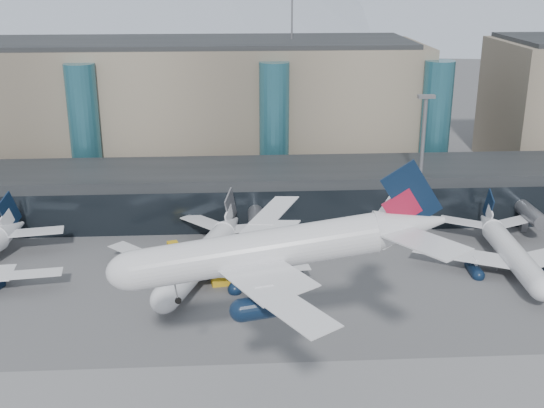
{
  "coord_description": "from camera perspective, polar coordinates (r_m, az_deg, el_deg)",
  "views": [
    {
      "loc": [
        -3.89,
        -68.42,
        47.07
      ],
      "look_at": [
        2.05,
        32.0,
        11.62
      ],
      "focal_mm": 45.0,
      "sensor_mm": 36.0,
      "label": 1
    }
  ],
  "objects": [
    {
      "name": "jet_parked_right",
      "position": [
        118.39,
        19.16,
        -3.06
      ],
      "size": [
        32.81,
        32.08,
        10.58
      ],
      "rotation": [
        0.0,
        0.0,
        1.52
      ],
      "color": "silver",
      "rests_on": "ground"
    },
    {
      "name": "terminal_main",
      "position": [
        162.92,
        -10.87,
        7.88
      ],
      "size": [
        130.0,
        30.0,
        31.0
      ],
      "color": "gray",
      "rests_on": "ground"
    },
    {
      "name": "lightmast_mid",
      "position": [
        125.57,
        12.42,
        3.88
      ],
      "size": [
        3.0,
        1.2,
        25.6
      ],
      "color": "slate",
      "rests_on": "ground"
    },
    {
      "name": "veh_h",
      "position": [
        106.73,
        -4.09,
        -6.2
      ],
      "size": [
        3.99,
        2.57,
        2.05
      ],
      "primitive_type": "cube",
      "rotation": [
        0.0,
        0.0,
        0.18
      ],
      "color": "gold",
      "rests_on": "ground"
    },
    {
      "name": "teal_towers",
      "position": [
        146.64,
        -7.68,
        6.21
      ],
      "size": [
        116.4,
        19.4,
        46.0
      ],
      "color": "#296474",
      "rests_on": "ground"
    },
    {
      "name": "hero_jet",
      "position": [
        70.56,
        1.51,
        -2.82
      ],
      "size": [
        36.02,
        37.27,
        12.0
      ],
      "rotation": [
        0.0,
        -0.14,
        0.01
      ],
      "color": "silver",
      "rests_on": "ground"
    },
    {
      "name": "veh_g",
      "position": [
        114.58,
        2.49,
        -4.47
      ],
      "size": [
        2.74,
        2.78,
        1.44
      ],
      "primitive_type": "cube",
      "rotation": [
        0.0,
        0.0,
        -0.81
      ],
      "color": "silver",
      "rests_on": "ground"
    },
    {
      "name": "concourse",
      "position": [
        133.05,
        -1.55,
        0.96
      ],
      "size": [
        170.0,
        27.0,
        10.0
      ],
      "color": "black",
      "rests_on": "ground"
    },
    {
      "name": "ground",
      "position": [
        83.14,
        -0.11,
        -15.07
      ],
      "size": [
        900.0,
        900.0,
        0.0
      ],
      "primitive_type": "plane",
      "color": "#515154",
      "rests_on": "ground"
    },
    {
      "name": "veh_b",
      "position": [
        119.1,
        -8.23,
        -3.65
      ],
      "size": [
        2.55,
        3.27,
        1.65
      ],
      "primitive_type": "cube",
      "rotation": [
        0.0,
        0.0,
        1.88
      ],
      "color": "gold",
      "rests_on": "ground"
    },
    {
      "name": "veh_c",
      "position": [
        108.66,
        1.7,
        -5.71
      ],
      "size": [
        3.68,
        2.39,
        1.89
      ],
      "primitive_type": "cube",
      "rotation": [
        0.0,
        0.0,
        -0.18
      ],
      "color": "#525358",
      "rests_on": "ground"
    },
    {
      "name": "jet_parked_mid",
      "position": [
        109.57,
        -5.55,
        -3.6
      ],
      "size": [
        34.29,
        36.26,
        11.65
      ],
      "rotation": [
        0.0,
        0.0,
        1.25
      ],
      "color": "silver",
      "rests_on": "ground"
    },
    {
      "name": "veh_d",
      "position": [
        121.79,
        9.43,
        -3.19
      ],
      "size": [
        3.03,
        3.08,
        1.61
      ],
      "primitive_type": "cube",
      "rotation": [
        0.0,
        0.0,
        0.81
      ],
      "color": "silver",
      "rests_on": "ground"
    }
  ]
}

